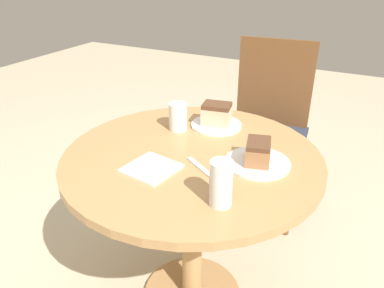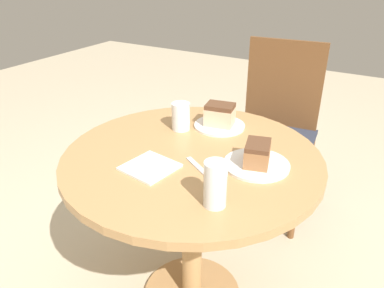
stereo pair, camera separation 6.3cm
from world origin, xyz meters
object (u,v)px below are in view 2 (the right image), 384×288
plate_far (256,164)px  chair (275,127)px  glass_lemonade (181,118)px  glass_water (215,186)px  plate_near (219,126)px  cake_slice_far (257,153)px  cake_slice_near (220,115)px

plate_far → chair: bearing=103.5°
glass_lemonade → glass_water: (0.36, -0.39, 0.01)m
plate_near → glass_lemonade: bearing=-141.3°
cake_slice_far → glass_water: 0.27m
plate_far → cake_slice_far: size_ratio=1.76×
glass_lemonade → glass_water: bearing=-47.7°
cake_slice_far → plate_near: bearing=138.3°
chair → glass_lemonade: size_ratio=8.52×
glass_lemonade → glass_water: size_ratio=0.81×
plate_near → plate_far: size_ratio=0.94×
plate_near → glass_water: glass_water is taller
chair → glass_lemonade: chair is taller
plate_near → cake_slice_near: bearing=180.0°
chair → cake_slice_far: chair is taller
glass_water → cake_slice_near: bearing=115.1°
cake_slice_near → cake_slice_far: 0.34m
glass_lemonade → glass_water: 0.53m
chair → cake_slice_near: size_ratio=7.48×
chair → cake_slice_far: size_ratio=7.51×
plate_far → glass_lemonade: size_ratio=2.00×
cake_slice_near → glass_water: (0.23, -0.49, 0.01)m
plate_near → cake_slice_far: size_ratio=1.65×
cake_slice_near → glass_lemonade: 0.16m
plate_far → glass_water: (-0.02, -0.27, 0.06)m
glass_lemonade → plate_near: bearing=38.7°
chair → cake_slice_near: 0.66m
plate_near → plate_far: bearing=-41.7°
plate_near → glass_water: (0.23, -0.49, 0.06)m
glass_lemonade → cake_slice_near: bearing=38.7°
cake_slice_near → cake_slice_far: bearing=-41.7°
cake_slice_near → glass_lemonade: (-0.13, -0.10, -0.01)m
chair → plate_near: size_ratio=4.54×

